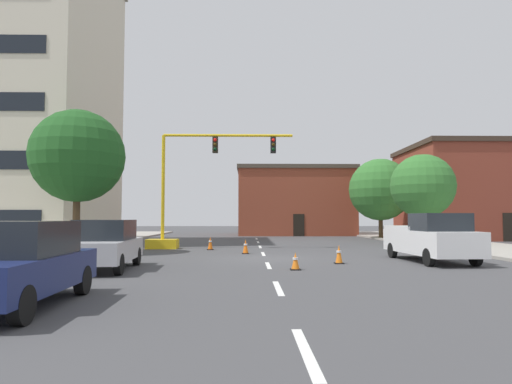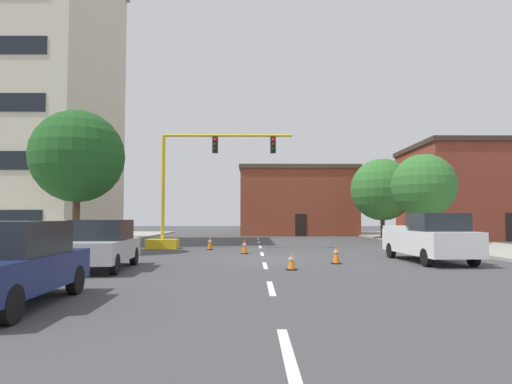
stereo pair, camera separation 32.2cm
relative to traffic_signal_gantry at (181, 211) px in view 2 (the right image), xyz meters
The scene contains 24 objects.
ground_plane 8.39m from the traffic_signal_gantry, 54.20° to the right, with size 160.00×160.00×0.00m, color #424244.
sidewalk_left 8.71m from the traffic_signal_gantry, behind, with size 6.00×56.00×0.14m, color #9E998E.
sidewalk_right 17.97m from the traffic_signal_gantry, ahead, with size 6.00×56.00×0.14m, color #9E998E.
lane_stripe_seg_0 21.22m from the traffic_signal_gantry, 77.04° to the right, with size 0.16×2.40×0.01m, color silver.
lane_stripe_seg_1 15.94m from the traffic_signal_gantry, 72.55° to the right, with size 0.16×2.40×0.01m, color silver.
lane_stripe_seg_2 10.90m from the traffic_signal_gantry, 63.66° to the right, with size 0.16×2.40×0.01m, color silver.
lane_stripe_seg_3 6.62m from the traffic_signal_gantry, 40.64° to the right, with size 0.16×2.40×0.01m, color silver.
lane_stripe_seg_4 5.42m from the traffic_signal_gantry, 16.89° to the left, with size 0.16×2.40×0.01m, color silver.
lane_stripe_seg_5 8.69m from the traffic_signal_gantry, 55.69° to the left, with size 0.16×2.40×0.01m, color silver.
lane_stripe_seg_6 13.49m from the traffic_signal_gantry, 69.16° to the left, with size 0.16×2.40×0.01m, color silver.
building_tall_left 16.86m from the traffic_signal_gantry, 158.01° to the left, with size 14.21×12.43×20.97m.
building_brick_center 24.27m from the traffic_signal_gantry, 68.14° to the left, with size 12.25×9.92×7.18m.
building_row_right 27.14m from the traffic_signal_gantry, 27.13° to the left, with size 11.90×10.09×8.15m.
traffic_signal_gantry is the anchor object (origin of this frame).
tree_right_far 19.27m from the traffic_signal_gantry, 36.89° to the left, with size 5.30×5.30×6.89m.
tree_right_mid 16.26m from the traffic_signal_gantry, 12.08° to the left, with size 4.30×4.30×6.12m.
tree_left_near 6.62m from the traffic_signal_gantry, 142.41° to the right, with size 4.75×4.75×7.35m.
pickup_truck_white 14.21m from the traffic_signal_gantry, 35.53° to the right, with size 2.26×5.49×1.99m.
sedan_silver_near_left 11.00m from the traffic_signal_gantry, 95.43° to the right, with size 2.12×4.60×1.74m.
sedan_navy_mid_left 17.55m from the traffic_signal_gantry, 92.37° to the right, with size 1.99×4.55×1.74m.
traffic_cone_roadside_a 2.81m from the traffic_signal_gantry, 30.10° to the right, with size 0.36×0.36×0.75m.
traffic_cone_roadside_b 12.52m from the traffic_signal_gantry, 63.03° to the right, with size 0.36×0.36×0.61m.
traffic_cone_roadside_c 5.81m from the traffic_signal_gantry, 45.62° to the right, with size 0.36×0.36×0.73m.
traffic_cone_roadside_d 11.85m from the traffic_signal_gantry, 49.76° to the right, with size 0.36×0.36×0.74m.
Camera 2 is at (-0.47, -20.18, 1.80)m, focal length 31.57 mm.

